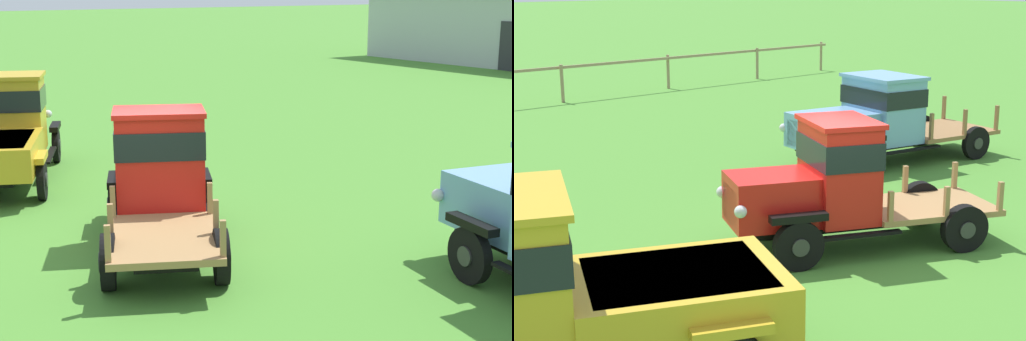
% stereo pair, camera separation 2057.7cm
% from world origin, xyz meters
% --- Properties ---
extents(ground_plane, '(240.00, 240.00, 0.00)m').
position_xyz_m(ground_plane, '(0.00, 0.00, 0.00)').
color(ground_plane, '#47842D').
extents(vintage_truck_foreground_near, '(5.76, 3.97, 2.25)m').
position_xyz_m(vintage_truck_foreground_near, '(-5.63, -0.74, 1.11)').
color(vintage_truck_foreground_near, black).
rests_on(vintage_truck_foreground_near, ground).
extents(vintage_truck_second_in_line, '(4.80, 3.35, 2.21)m').
position_xyz_m(vintage_truck_second_in_line, '(0.16, 0.11, 1.10)').
color(vintage_truck_second_in_line, black).
rests_on(vintage_truck_second_in_line, ground).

